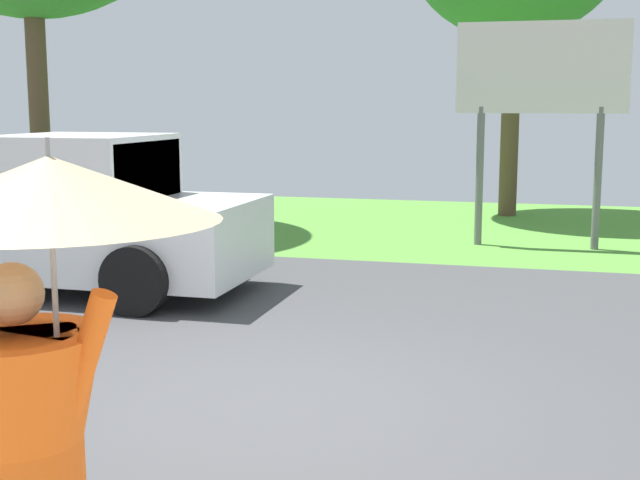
% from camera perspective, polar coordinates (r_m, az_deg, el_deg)
% --- Properties ---
extents(ground_plane, '(40.00, 22.00, 0.20)m').
position_cam_1_polar(ground_plane, '(9.36, 2.64, -5.13)').
color(ground_plane, '#424244').
extents(monk_pedestrian, '(1.15, 1.15, 2.13)m').
position_cam_1_polar(monk_pedestrian, '(3.23, -18.71, -10.84)').
color(monk_pedestrian, '#E55B19').
rests_on(monk_pedestrian, ground_plane).
extents(pickup_truck, '(5.20, 2.28, 1.88)m').
position_cam_1_polar(pickup_truck, '(10.97, -17.62, 1.43)').
color(pickup_truck, silver).
rests_on(pickup_truck, ground_plane).
extents(roadside_billboard, '(2.60, 0.12, 3.50)m').
position_cam_1_polar(roadside_billboard, '(13.84, 14.53, 10.03)').
color(roadside_billboard, slate).
rests_on(roadside_billboard, ground_plane).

